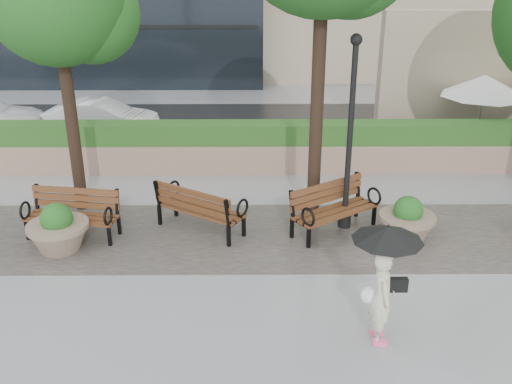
{
  "coord_description": "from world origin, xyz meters",
  "views": [
    {
      "loc": [
        0.51,
        -7.83,
        5.57
      ],
      "look_at": [
        0.59,
        2.8,
        1.1
      ],
      "focal_mm": 40.0,
      "sensor_mm": 36.0,
      "label": 1
    }
  ],
  "objects_px": {
    "bench_3": "(334,218)",
    "lamppost": "(349,148)",
    "planter_right": "(407,223)",
    "bench_1": "(73,224)",
    "bench_2": "(200,218)",
    "planter_left": "(58,232)",
    "pedestrian": "(384,273)",
    "car_right": "(102,118)"
  },
  "relations": [
    {
      "from": "bench_3",
      "to": "lamppost",
      "type": "bearing_deg",
      "value": 4.92
    },
    {
      "from": "planter_right",
      "to": "bench_1",
      "type": "bearing_deg",
      "value": 178.67
    },
    {
      "from": "bench_2",
      "to": "lamppost",
      "type": "distance_m",
      "value": 3.49
    },
    {
      "from": "planter_left",
      "to": "pedestrian",
      "type": "bearing_deg",
      "value": -26.52
    },
    {
      "from": "lamppost",
      "to": "planter_right",
      "type": "bearing_deg",
      "value": -27.08
    },
    {
      "from": "bench_1",
      "to": "bench_3",
      "type": "xyz_separation_m",
      "value": [
        5.52,
        0.23,
        0.01
      ]
    },
    {
      "from": "planter_left",
      "to": "pedestrian",
      "type": "relative_size",
      "value": 0.63
    },
    {
      "from": "bench_3",
      "to": "car_right",
      "type": "xyz_separation_m",
      "value": [
        -6.64,
        7.02,
        0.28
      ]
    },
    {
      "from": "bench_3",
      "to": "pedestrian",
      "type": "relative_size",
      "value": 1.06
    },
    {
      "from": "bench_3",
      "to": "car_right",
      "type": "relative_size",
      "value": 0.57
    },
    {
      "from": "bench_3",
      "to": "pedestrian",
      "type": "distance_m",
      "value": 3.83
    },
    {
      "from": "planter_right",
      "to": "pedestrian",
      "type": "xyz_separation_m",
      "value": [
        -1.26,
        -3.33,
        0.8
      ]
    },
    {
      "from": "bench_3",
      "to": "bench_1",
      "type": "bearing_deg",
      "value": 148.03
    },
    {
      "from": "bench_1",
      "to": "pedestrian",
      "type": "xyz_separation_m",
      "value": [
        5.73,
        -3.49,
        0.88
      ]
    },
    {
      "from": "bench_2",
      "to": "pedestrian",
      "type": "height_order",
      "value": "pedestrian"
    },
    {
      "from": "bench_2",
      "to": "bench_3",
      "type": "distance_m",
      "value": 2.87
    },
    {
      "from": "planter_left",
      "to": "planter_right",
      "type": "height_order",
      "value": "planter_left"
    },
    {
      "from": "planter_left",
      "to": "pedestrian",
      "type": "height_order",
      "value": "pedestrian"
    },
    {
      "from": "bench_3",
      "to": "planter_right",
      "type": "distance_m",
      "value": 1.52
    },
    {
      "from": "planter_left",
      "to": "planter_right",
      "type": "xyz_separation_m",
      "value": [
        7.11,
        0.41,
        -0.02
      ]
    },
    {
      "from": "car_right",
      "to": "bench_3",
      "type": "bearing_deg",
      "value": -130.58
    },
    {
      "from": "bench_3",
      "to": "pedestrian",
      "type": "height_order",
      "value": "pedestrian"
    },
    {
      "from": "bench_3",
      "to": "car_right",
      "type": "bearing_deg",
      "value": 99.06
    },
    {
      "from": "bench_2",
      "to": "lamppost",
      "type": "bearing_deg",
      "value": -143.43
    },
    {
      "from": "bench_1",
      "to": "pedestrian",
      "type": "bearing_deg",
      "value": -22.1
    },
    {
      "from": "lamppost",
      "to": "car_right",
      "type": "distance_m",
      "value": 9.77
    },
    {
      "from": "lamppost",
      "to": "pedestrian",
      "type": "bearing_deg",
      "value": -90.9
    },
    {
      "from": "bench_1",
      "to": "planter_right",
      "type": "distance_m",
      "value": 6.99
    },
    {
      "from": "planter_right",
      "to": "car_right",
      "type": "bearing_deg",
      "value": 137.56
    },
    {
      "from": "pedestrian",
      "to": "planter_left",
      "type": "bearing_deg",
      "value": 65.57
    },
    {
      "from": "planter_left",
      "to": "lamppost",
      "type": "bearing_deg",
      "value": 9.82
    },
    {
      "from": "bench_2",
      "to": "pedestrian",
      "type": "xyz_separation_m",
      "value": [
        3.08,
        -3.77,
        0.87
      ]
    },
    {
      "from": "bench_3",
      "to": "planter_right",
      "type": "height_order",
      "value": "bench_3"
    },
    {
      "from": "bench_2",
      "to": "pedestrian",
      "type": "bearing_deg",
      "value": 162.59
    },
    {
      "from": "bench_3",
      "to": "lamppost",
      "type": "relative_size",
      "value": 0.49
    },
    {
      "from": "bench_2",
      "to": "bench_3",
      "type": "xyz_separation_m",
      "value": [
        2.87,
        -0.04,
        -0.0
      ]
    },
    {
      "from": "bench_1",
      "to": "bench_3",
      "type": "height_order",
      "value": "bench_3"
    },
    {
      "from": "bench_2",
      "to": "bench_3",
      "type": "bearing_deg",
      "value": -147.51
    },
    {
      "from": "lamppost",
      "to": "bench_2",
      "type": "bearing_deg",
      "value": -176.79
    },
    {
      "from": "bench_1",
      "to": "planter_right",
      "type": "height_order",
      "value": "bench_1"
    },
    {
      "from": "bench_2",
      "to": "bench_1",
      "type": "bearing_deg",
      "value": 39.24
    },
    {
      "from": "bench_2",
      "to": "lamppost",
      "type": "xyz_separation_m",
      "value": [
        3.14,
        0.18,
        1.51
      ]
    }
  ]
}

